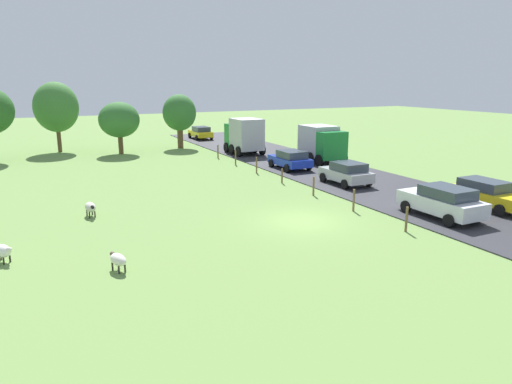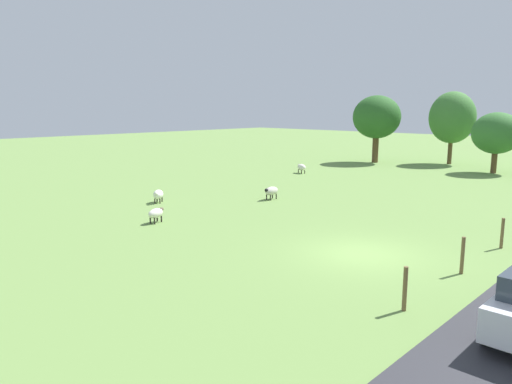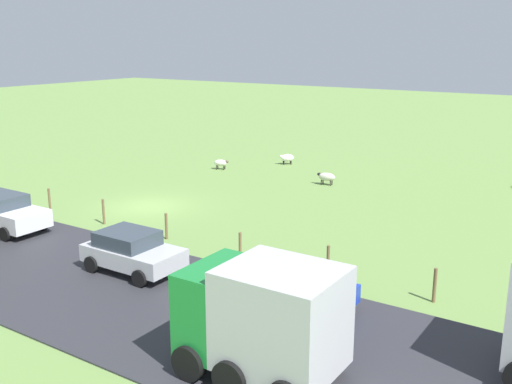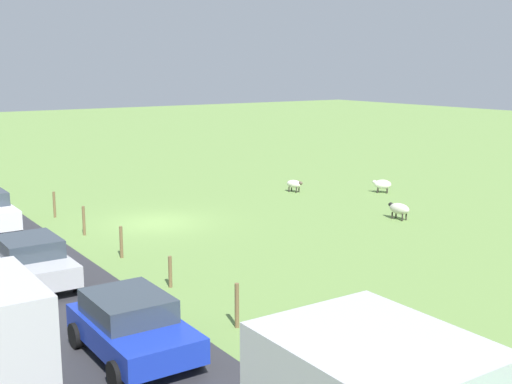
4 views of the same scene
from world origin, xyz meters
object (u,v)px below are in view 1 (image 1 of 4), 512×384
car_0 (487,193)px  car_6 (346,173)px  sheep_0 (1,251)px  sheep_1 (118,260)px  tree_0 (119,120)px  sheep_2 (90,207)px  tree_2 (56,107)px  car_1 (290,159)px  truck_1 (244,135)px  car_2 (201,132)px  tree_4 (179,113)px  car_5 (442,201)px  truck_0 (322,143)px

car_0 → car_6: (-3.40, 8.34, 0.00)m
sheep_0 → sheep_1: (3.96, -2.91, -0.02)m
tree_0 → sheep_2: bearing=-104.7°
tree_2 → car_0: 38.97m
sheep_0 → car_1: bearing=30.8°
truck_1 → car_2: (0.17, 12.91, -1.01)m
car_0 → car_1: bearing=104.7°
sheep_1 → tree_0: size_ratio=0.22×
tree_4 → car_5: size_ratio=1.24×
tree_2 → car_0: (19.80, -33.37, -3.55)m
tree_2 → car_6: bearing=-56.8°
car_1 → truck_1: bearing=89.9°
tree_0 → truck_1: (10.63, -5.67, -1.43)m
truck_0 → car_6: bearing=-113.0°
sheep_0 → sheep_2: 6.55m
sheep_0 → car_1: size_ratio=0.27×
car_6 → tree_4: bearing=101.9°
car_1 → car_5: size_ratio=0.89×
truck_0 → car_2: (-3.81, 20.18, -0.90)m
car_1 → sheep_0: bearing=-149.2°
tree_0 → tree_4: 6.56m
tree_0 → car_5: tree_0 is taller
tree_2 → truck_0: size_ratio=1.67×
car_2 → truck_1: bearing=-90.8°
sheep_0 → car_6: car_6 is taller
sheep_1 → car_0: bearing=-0.1°
car_0 → car_1: 15.49m
tree_4 → car_1: 16.56m
sheep_0 → truck_0: truck_0 is taller
sheep_1 → car_1: 22.09m
tree_2 → car_5: (16.01, -33.69, -3.48)m
sheep_1 → sheep_2: (0.06, 8.08, 0.05)m
sheep_0 → truck_1: truck_1 is taller
sheep_0 → car_0: (24.17, -2.95, 0.38)m
truck_1 → tree_4: bearing=121.1°
sheep_0 → tree_4: 32.25m
tree_2 → truck_0: tree_2 is taller
tree_2 → car_6: 30.13m
sheep_1 → car_0: size_ratio=0.24×
truck_0 → car_0: 16.53m
car_5 → car_2: bearing=89.9°
car_2 → sheep_0: bearing=-121.2°
tree_2 → car_1: (15.86, -18.39, -3.57)m
sheep_0 → truck_1: bearing=45.8°
tree_2 → tree_4: bearing=-12.7°
sheep_2 → car_1: car_1 is taller
car_6 → tree_0: bearing=117.9°
sheep_2 → tree_0: bearing=75.3°
car_0 → car_5: (-3.80, -0.32, 0.07)m
truck_1 → car_1: truck_1 is taller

